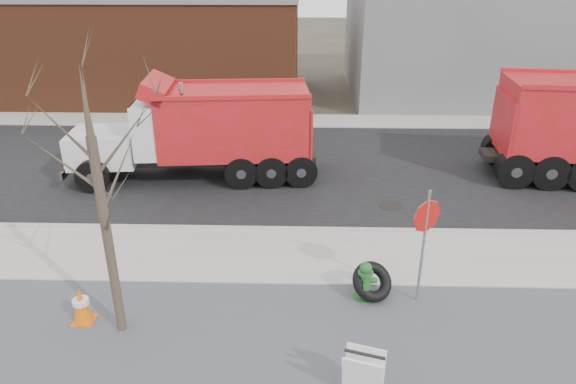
{
  "coord_description": "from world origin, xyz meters",
  "views": [
    {
      "loc": [
        0.31,
        -10.66,
        6.66
      ],
      "look_at": [
        -0.01,
        1.02,
        1.4
      ],
      "focal_mm": 32.0,
      "sensor_mm": 36.0,
      "label": 1
    }
  ],
  "objects_px": {
    "sandwich_board": "(363,375)",
    "truck_tire": "(372,282)",
    "stop_sign": "(425,228)",
    "fire_hydrant": "(365,282)",
    "dump_truck_red_b": "(204,128)"
  },
  "relations": [
    {
      "from": "sandwich_board",
      "to": "truck_tire",
      "type": "bearing_deg",
      "value": 96.64
    },
    {
      "from": "stop_sign",
      "to": "fire_hydrant",
      "type": "bearing_deg",
      "value": 168.12
    },
    {
      "from": "fire_hydrant",
      "to": "dump_truck_red_b",
      "type": "relative_size",
      "value": 0.11
    },
    {
      "from": "truck_tire",
      "to": "stop_sign",
      "type": "bearing_deg",
      "value": -7.31
    },
    {
      "from": "truck_tire",
      "to": "dump_truck_red_b",
      "type": "height_order",
      "value": "dump_truck_red_b"
    },
    {
      "from": "stop_sign",
      "to": "dump_truck_red_b",
      "type": "height_order",
      "value": "dump_truck_red_b"
    },
    {
      "from": "truck_tire",
      "to": "fire_hydrant",
      "type": "bearing_deg",
      "value": -159.6
    },
    {
      "from": "truck_tire",
      "to": "sandwich_board",
      "type": "relative_size",
      "value": 1.27
    },
    {
      "from": "fire_hydrant",
      "to": "dump_truck_red_b",
      "type": "xyz_separation_m",
      "value": [
        -4.56,
        6.72,
        1.31
      ]
    },
    {
      "from": "stop_sign",
      "to": "sandwich_board",
      "type": "xyz_separation_m",
      "value": [
        -1.46,
        -2.72,
        -1.3
      ]
    },
    {
      "from": "fire_hydrant",
      "to": "dump_truck_red_b",
      "type": "height_order",
      "value": "dump_truck_red_b"
    },
    {
      "from": "fire_hydrant",
      "to": "sandwich_board",
      "type": "distance_m",
      "value": 2.8
    },
    {
      "from": "fire_hydrant",
      "to": "truck_tire",
      "type": "distance_m",
      "value": 0.17
    },
    {
      "from": "sandwich_board",
      "to": "dump_truck_red_b",
      "type": "height_order",
      "value": "dump_truck_red_b"
    },
    {
      "from": "truck_tire",
      "to": "dump_truck_red_b",
      "type": "relative_size",
      "value": 0.14
    }
  ]
}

